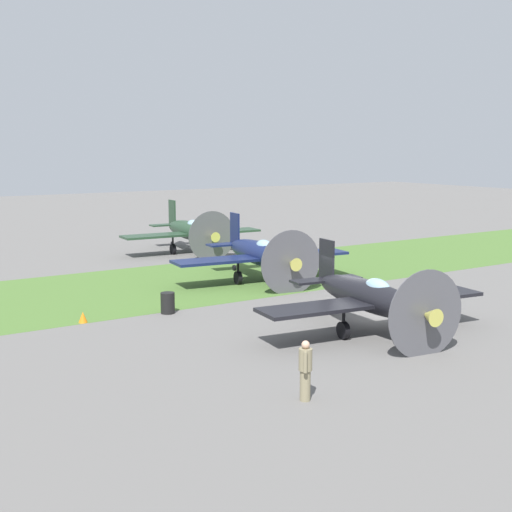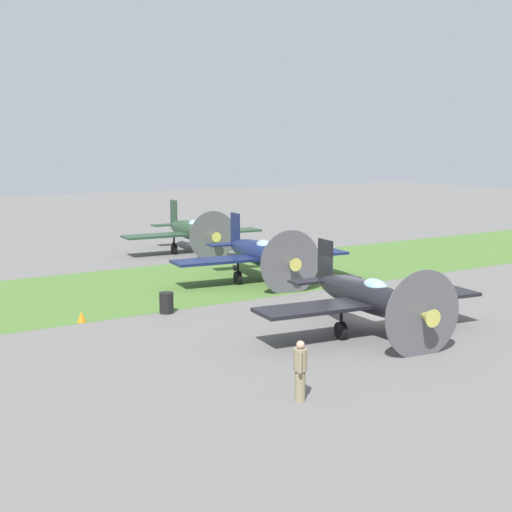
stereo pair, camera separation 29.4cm
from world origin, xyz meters
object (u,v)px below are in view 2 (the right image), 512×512
Objects in this scene: airplane_lead at (368,297)px; fuel_drum at (166,303)px; airplane_trail at (192,231)px; ground_crew_chief at (300,369)px; airplane_wingman at (260,254)px; runway_marker_cone at (82,317)px.

airplane_lead is 10.49× the size of fuel_drum.
airplane_trail is 5.56× the size of ground_crew_chief.
airplane_lead is 7.77m from ground_crew_chief.
fuel_drum is (7.28, 3.85, -1.00)m from airplane_wingman.
airplane_wingman is at bearing -94.28° from airplane_lead.
airplane_trail is 19.03m from runway_marker_cone.
airplane_wingman reaches higher than runway_marker_cone.
runway_marker_cone is (10.83, 3.39, -1.23)m from airplane_wingman.
airplane_lead is 11.47m from runway_marker_cone.
runway_marker_cone is (12.49, 14.31, -1.21)m from airplane_trail.
airplane_lead is 11.06m from airplane_wingman.
fuel_drum is (5.09, -6.99, -0.95)m from airplane_lead.
airplane_trail reaches higher than airplane_lead.
airplane_wingman is 1.02× the size of airplane_trail.
airplane_wingman is 8.29m from fuel_drum.
airplane_wingman reaches higher than airplane_trail.
airplane_wingman is 17.48m from ground_crew_chief.
airplane_wingman is (-2.19, -10.84, 0.05)m from airplane_lead.
airplane_trail is 21.87× the size of runway_marker_cone.
ground_crew_chief is (8.59, 15.21, -0.54)m from airplane_wingman.
airplane_trail is 28.07m from ground_crew_chief.
fuel_drum is at bearing 172.72° from runway_marker_cone.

